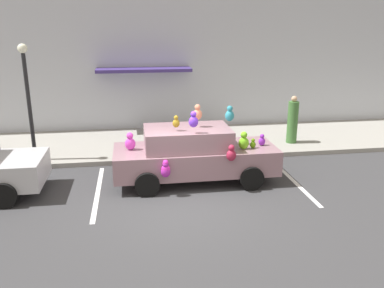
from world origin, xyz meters
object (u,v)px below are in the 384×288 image
at_px(plush_covered_car, 193,154).
at_px(teddy_bear_on_sidewalk, 163,144).
at_px(street_lamp_post, 27,90).
at_px(pedestrian_near_shopfront, 293,121).

distance_m(plush_covered_car, teddy_bear_on_sidewalk, 2.21).
distance_m(street_lamp_post, pedestrian_near_shopfront, 8.80).
height_order(plush_covered_car, teddy_bear_on_sidewalk, plush_covered_car).
xyz_separation_m(plush_covered_car, street_lamp_post, (-4.68, 2.13, 1.54)).
bearing_deg(teddy_bear_on_sidewalk, street_lamp_post, 179.27).
bearing_deg(teddy_bear_on_sidewalk, pedestrian_near_shopfront, 7.87).
distance_m(plush_covered_car, pedestrian_near_shopfront, 4.83).
relative_size(plush_covered_car, pedestrian_near_shopfront, 2.64).
xyz_separation_m(plush_covered_car, pedestrian_near_shopfront, (3.99, 2.72, 0.12)).
bearing_deg(street_lamp_post, plush_covered_car, -24.50).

